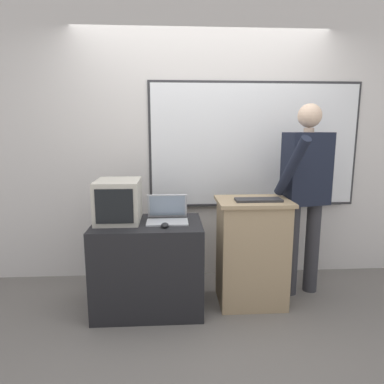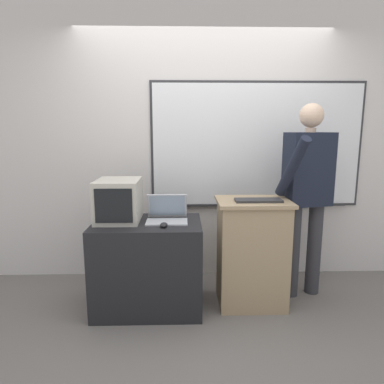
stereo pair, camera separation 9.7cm
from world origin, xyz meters
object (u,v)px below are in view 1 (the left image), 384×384
Objects in this scene: person_presenter at (306,187)px; laptop at (167,213)px; computer_mouse_by_laptop at (165,225)px; crt_monitor at (118,201)px; lectern_podium at (252,252)px; side_desk at (149,266)px; wireless_keyboard at (258,200)px.

person_presenter reaches higher than laptop.
computer_mouse_by_laptop is 0.23× the size of crt_monitor.
laptop is at bearing 175.03° from person_presenter.
computer_mouse_by_laptop is at bearing -95.27° from laptop.
lectern_podium is 1.04× the size of side_desk.
crt_monitor is at bearing 178.86° from lectern_podium.
side_desk is at bearing 134.85° from computer_mouse_by_laptop.
person_presenter reaches higher than side_desk.
side_desk is 1.09m from wireless_keyboard.
crt_monitor is (-0.41, 0.02, 0.11)m from laptop.
person_presenter is at bearing 6.78° from laptop.
wireless_keyboard is (0.76, -0.06, 0.12)m from laptop.
person_presenter is 0.54m from wireless_keyboard.
computer_mouse_by_laptop is at bearing -176.63° from person_presenter.
computer_mouse_by_laptop is (-0.78, -0.13, -0.17)m from wireless_keyboard.
crt_monitor reaches higher than computer_mouse_by_laptop.
person_presenter is 1.27m from laptop.
lectern_podium is 2.43× the size of wireless_keyboard.
side_desk is at bearing -14.58° from crt_monitor.
person_presenter reaches higher than computer_mouse_by_laptop.
lectern_podium reaches higher than computer_mouse_by_laptop.
side_desk is at bearing 178.82° from wireless_keyboard.
crt_monitor is at bearing 177.40° from laptop.
side_desk is 1.57m from person_presenter.
lectern_podium is 0.77m from person_presenter.
side_desk is 9.07× the size of computer_mouse_by_laptop.
person_presenter is 5.10× the size of laptop.
crt_monitor is (-0.39, 0.21, 0.16)m from computer_mouse_by_laptop.
side_desk is 0.61m from crt_monitor.
laptop is 3.44× the size of computer_mouse_by_laptop.
person_presenter reaches higher than crt_monitor.
lectern_podium is 0.84m from computer_mouse_by_laptop.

